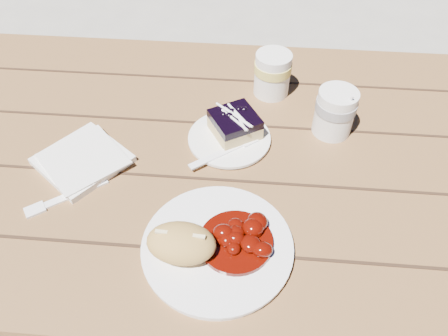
# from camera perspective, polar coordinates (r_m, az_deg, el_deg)

# --- Properties ---
(ground) EXTENTS (60.00, 60.00, 0.00)m
(ground) POSITION_cam_1_polar(r_m,az_deg,el_deg) (1.52, 6.88, -18.48)
(ground) COLOR gray
(ground) RESTS_ON ground
(picnic_table) EXTENTS (2.00, 1.55, 0.75)m
(picnic_table) POSITION_cam_1_polar(r_m,az_deg,el_deg) (1.02, 9.82, -4.76)
(picnic_table) COLOR brown
(picnic_table) RESTS_ON ground
(main_plate) EXTENTS (0.25, 0.25, 0.02)m
(main_plate) POSITION_cam_1_polar(r_m,az_deg,el_deg) (0.74, -0.87, -10.35)
(main_plate) COLOR white
(main_plate) RESTS_ON picnic_table
(goulash_stew) EXTENTS (0.12, 0.12, 0.04)m
(goulash_stew) POSITION_cam_1_polar(r_m,az_deg,el_deg) (0.71, 1.57, -8.94)
(goulash_stew) COLOR #4F0902
(goulash_stew) RESTS_ON main_plate
(bread_roll) EXTENTS (0.12, 0.08, 0.06)m
(bread_roll) POSITION_cam_1_polar(r_m,az_deg,el_deg) (0.70, -5.60, -9.74)
(bread_roll) COLOR #B68D46
(bread_roll) RESTS_ON main_plate
(dessert_plate) EXTENTS (0.17, 0.17, 0.01)m
(dessert_plate) POSITION_cam_1_polar(r_m,az_deg,el_deg) (0.91, 0.70, 3.79)
(dessert_plate) COLOR white
(dessert_plate) RESTS_ON picnic_table
(blueberry_cake) EXTENTS (0.12, 0.12, 0.05)m
(blueberry_cake) POSITION_cam_1_polar(r_m,az_deg,el_deg) (0.90, 1.43, 5.76)
(blueberry_cake) COLOR tan
(blueberry_cake) RESTS_ON dessert_plate
(fork_dessert) EXTENTS (0.14, 0.12, 0.00)m
(fork_dessert) POSITION_cam_1_polar(r_m,az_deg,el_deg) (0.87, -0.90, 1.73)
(fork_dessert) COLOR white
(fork_dessert) RESTS_ON dessert_plate
(coffee_cup) EXTENTS (0.08, 0.08, 0.10)m
(coffee_cup) POSITION_cam_1_polar(r_m,az_deg,el_deg) (0.93, 14.26, 7.07)
(coffee_cup) COLOR white
(coffee_cup) RESTS_ON picnic_table
(napkin_stack) EXTENTS (0.21, 0.21, 0.01)m
(napkin_stack) POSITION_cam_1_polar(r_m,az_deg,el_deg) (0.91, -17.98, 0.99)
(napkin_stack) COLOR white
(napkin_stack) RESTS_ON picnic_table
(fork_table) EXTENTS (0.14, 0.11, 0.00)m
(fork_table) POSITION_cam_1_polar(r_m,az_deg,el_deg) (0.86, -18.83, -3.12)
(fork_table) COLOR white
(fork_table) RESTS_ON picnic_table
(second_cup) EXTENTS (0.08, 0.08, 0.10)m
(second_cup) POSITION_cam_1_polar(r_m,az_deg,el_deg) (1.01, 6.33, 12.09)
(second_cup) COLOR white
(second_cup) RESTS_ON picnic_table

